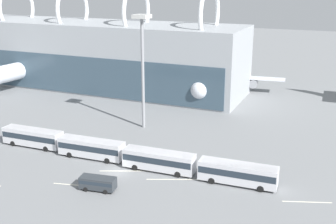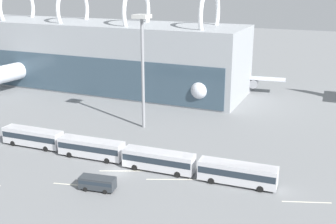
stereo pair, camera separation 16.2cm
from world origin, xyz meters
TOP-DOWN VIEW (x-y plane):
  - ground_plane at (0.00, 0.00)m, footprint 440.00×440.00m
  - terminal_building at (-61.07, 47.84)m, footprint 139.02×21.49m
  - airliner_at_gate_near at (-52.16, 41.93)m, footprint 36.78×41.54m
  - airliner_at_gate_far at (-1.46, 57.30)m, footprint 38.27×41.60m
  - shuttle_bus_0 at (-19.82, 3.56)m, footprint 11.95×3.19m
  - shuttle_bus_1 at (-6.94, 3.35)m, footprint 11.99×3.41m
  - shuttle_bus_2 at (5.94, 3.23)m, footprint 11.98×3.33m
  - shuttle_bus_3 at (18.82, 3.60)m, footprint 11.97×3.29m
  - service_van_foreground at (0.42, -6.30)m, footprint 5.56×2.76m
  - floodlight_mast at (-5.72, 21.22)m, footprint 3.02×3.02m
  - lane_stripe_0 at (29.15, 2.16)m, footprint 6.53×2.53m
  - lane_stripe_1 at (-2.31, -6.05)m, footprint 9.39×2.48m
  - lane_stripe_2 at (9.20, 1.18)m, footprint 7.62×3.35m
  - lane_stripe_4 at (1.80, 1.27)m, footprint 9.42×4.15m

SIDE VIEW (x-z plane):
  - ground_plane at x=0.00m, z-range 0.00..0.00m
  - lane_stripe_0 at x=29.15m, z-range 0.00..0.01m
  - lane_stripe_1 at x=-2.31m, z-range 0.00..0.01m
  - lane_stripe_2 at x=9.20m, z-range 0.00..0.01m
  - lane_stripe_4 at x=1.80m, z-range 0.00..0.01m
  - service_van_foreground at x=0.42m, z-range 0.20..2.23m
  - shuttle_bus_0 at x=-19.82m, z-range 0.29..3.63m
  - shuttle_bus_1 at x=-6.94m, z-range 0.29..3.63m
  - shuttle_bus_2 at x=5.94m, z-range 0.29..3.63m
  - shuttle_bus_3 at x=18.82m, z-range 0.29..3.63m
  - airliner_at_gate_far at x=-1.46m, z-range -2.77..12.38m
  - airliner_at_gate_near at x=-52.16m, z-range -1.42..11.60m
  - terminal_building at x=-61.07m, z-range -4.95..24.03m
  - floodlight_mast at x=-5.72m, z-range 4.63..27.85m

